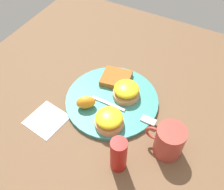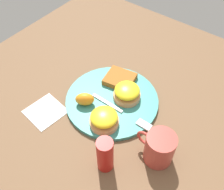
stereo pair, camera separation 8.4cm
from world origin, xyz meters
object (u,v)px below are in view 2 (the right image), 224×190
at_px(cup, 159,148).
at_px(orange_wedge, 85,99).
at_px(sandwich_benedict_right, 127,93).
at_px(fork, 124,113).
at_px(sandwich_benedict_left, 104,119).
at_px(condiment_bottle, 105,155).
at_px(hashbrown_patty, 120,79).

bearing_deg(cup, orange_wedge, -3.36).
bearing_deg(sandwich_benedict_right, fork, 118.64).
bearing_deg(sandwich_benedict_left, fork, -111.35).
distance_m(sandwich_benedict_left, sandwich_benedict_right, 0.13).
bearing_deg(condiment_bottle, hashbrown_patty, -61.22).
bearing_deg(cup, hashbrown_patty, -33.57).
height_order(orange_wedge, fork, orange_wedge).
distance_m(cup, condiment_bottle, 0.15).
distance_m(sandwich_benedict_left, fork, 0.08).
xyz_separation_m(sandwich_benedict_left, sandwich_benedict_right, (0.01, -0.13, 0.00)).
bearing_deg(hashbrown_patty, orange_wedge, 78.82).
relative_size(hashbrown_patty, fork, 0.43).
relative_size(sandwich_benedict_right, orange_wedge, 1.48).
height_order(cup, condiment_bottle, condiment_bottle).
bearing_deg(sandwich_benedict_left, cup, -177.47).
distance_m(sandwich_benedict_left, hashbrown_patty, 0.19).
height_order(sandwich_benedict_left, orange_wedge, sandwich_benedict_left).
relative_size(sandwich_benedict_left, hashbrown_patty, 0.93).
relative_size(orange_wedge, condiment_bottle, 0.50).
bearing_deg(condiment_bottle, fork, -71.59).
xyz_separation_m(sandwich_benedict_right, orange_wedge, (0.09, 0.10, -0.00)).
bearing_deg(fork, sandwich_benedict_left, 68.65).
bearing_deg(hashbrown_patty, fork, 131.73).
bearing_deg(sandwich_benedict_right, condiment_bottle, 111.21).
bearing_deg(condiment_bottle, cup, -132.84).
relative_size(sandwich_benedict_right, fork, 0.40).
height_order(orange_wedge, cup, cup).
relative_size(orange_wedge, cup, 0.53).
height_order(sandwich_benedict_right, fork, sandwich_benedict_right).
relative_size(hashbrown_patty, cup, 0.85).
bearing_deg(sandwich_benedict_left, sandwich_benedict_right, -87.59).
bearing_deg(cup, sandwich_benedict_right, -32.30).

